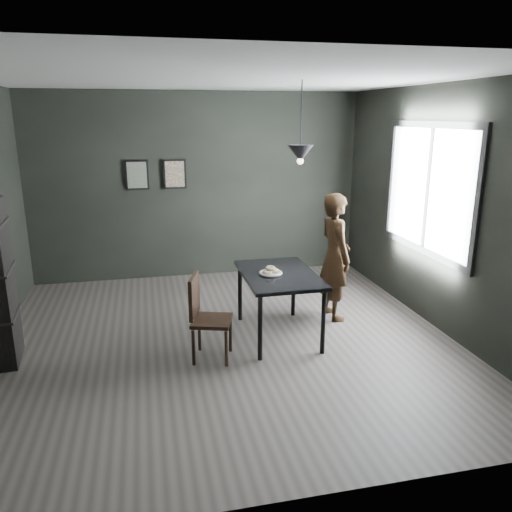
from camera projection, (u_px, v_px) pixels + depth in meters
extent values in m
plane|color=#393431|center=(227.00, 340.00, 5.63)|extent=(5.00, 5.00, 0.00)
cube|color=black|center=(198.00, 186.00, 7.59)|extent=(5.00, 0.10, 2.80)
cube|color=silver|center=(222.00, 77.00, 4.87)|extent=(5.00, 5.00, 0.02)
cube|color=white|center=(428.00, 189.00, 5.91)|extent=(0.02, 1.80, 1.40)
cube|color=black|center=(428.00, 189.00, 5.90)|extent=(0.04, 1.96, 1.56)
cube|color=black|center=(279.00, 275.00, 5.56)|extent=(0.80, 1.20, 0.04)
cylinder|color=black|center=(260.00, 328.00, 5.08)|extent=(0.05, 0.05, 0.71)
cylinder|color=black|center=(323.00, 322.00, 5.22)|extent=(0.05, 0.05, 0.71)
cylinder|color=black|center=(240.00, 293.00, 6.09)|extent=(0.05, 0.05, 0.71)
cylinder|color=black|center=(293.00, 289.00, 6.24)|extent=(0.05, 0.05, 0.71)
cylinder|color=white|center=(271.00, 274.00, 5.51)|extent=(0.23, 0.23, 0.01)
torus|color=beige|center=(274.00, 271.00, 5.53)|extent=(0.11, 0.11, 0.04)
torus|color=beige|center=(267.00, 272.00, 5.48)|extent=(0.11, 0.11, 0.04)
torus|color=beige|center=(271.00, 268.00, 5.50)|extent=(0.16, 0.16, 0.06)
imported|color=black|center=(335.00, 257.00, 6.08)|extent=(0.41, 0.60, 1.57)
cube|color=black|center=(212.00, 321.00, 5.10)|extent=(0.49, 0.49, 0.04)
cube|color=black|center=(194.00, 296.00, 5.04)|extent=(0.15, 0.38, 0.43)
cylinder|color=black|center=(193.00, 348.00, 5.01)|extent=(0.03, 0.03, 0.38)
cylinder|color=black|center=(226.00, 349.00, 4.99)|extent=(0.03, 0.03, 0.38)
cylinder|color=black|center=(199.00, 334.00, 5.33)|extent=(0.03, 0.03, 0.38)
cylinder|color=black|center=(230.00, 335.00, 5.31)|extent=(0.03, 0.03, 0.38)
cylinder|color=black|center=(301.00, 117.00, 5.24)|extent=(0.01, 0.01, 0.75)
cone|color=black|center=(300.00, 153.00, 5.34)|extent=(0.28, 0.28, 0.18)
sphere|color=#FFE0B2|center=(300.00, 161.00, 5.37)|extent=(0.07, 0.07, 0.07)
cube|color=black|center=(137.00, 175.00, 7.32)|extent=(0.34, 0.03, 0.44)
cube|color=#3C5548|center=(137.00, 175.00, 7.30)|extent=(0.28, 0.01, 0.38)
cube|color=black|center=(175.00, 174.00, 7.44)|extent=(0.34, 0.03, 0.44)
cube|color=brown|center=(175.00, 174.00, 7.42)|extent=(0.28, 0.01, 0.38)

